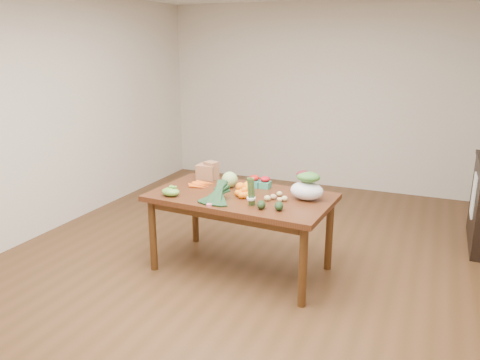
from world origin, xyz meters
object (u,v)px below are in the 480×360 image
at_px(paper_bag, 207,170).
at_px(kale_bunch, 215,194).
at_px(mandarin_cluster, 245,192).
at_px(salad_bag, 307,187).
at_px(asparagus_bundle, 251,192).
at_px(cabbage, 230,179).
at_px(dining_table, 241,233).

bearing_deg(paper_bag, kale_bunch, -57.72).
bearing_deg(mandarin_cluster, salad_bag, 16.42).
xyz_separation_m(paper_bag, salad_bag, (1.13, -0.26, 0.02)).
height_order(paper_bag, asparagus_bundle, asparagus_bundle).
height_order(mandarin_cluster, kale_bunch, kale_bunch).
xyz_separation_m(paper_bag, cabbage, (0.34, -0.18, -0.01)).
relative_size(paper_bag, cabbage, 1.67).
xyz_separation_m(dining_table, cabbage, (-0.20, 0.18, 0.45)).
xyz_separation_m(cabbage, kale_bunch, (0.07, -0.48, 0.00)).
bearing_deg(salad_bag, paper_bag, 167.22).
bearing_deg(dining_table, salad_bag, 13.11).
bearing_deg(asparagus_bundle, salad_bag, 44.52).
bearing_deg(cabbage, salad_bag, -5.71).
distance_m(mandarin_cluster, kale_bunch, 0.30).
relative_size(kale_bunch, asparagus_bundle, 1.60).
distance_m(paper_bag, kale_bunch, 0.78).
height_order(dining_table, paper_bag, paper_bag).
distance_m(kale_bunch, asparagus_bundle, 0.33).
height_order(asparagus_bundle, salad_bag, asparagus_bundle).
bearing_deg(kale_bunch, paper_bag, 125.67).
height_order(dining_table, cabbage, cabbage).
relative_size(dining_table, asparagus_bundle, 6.59).
distance_m(paper_bag, asparagus_bundle, 0.95).
distance_m(paper_bag, cabbage, 0.38).
bearing_deg(paper_bag, mandarin_cluster, -34.81).
xyz_separation_m(dining_table, mandarin_cluster, (0.06, -0.06, 0.42)).
height_order(cabbage, salad_bag, salad_bag).
bearing_deg(paper_bag, cabbage, -27.53).
height_order(paper_bag, salad_bag, salad_bag).
distance_m(dining_table, salad_bag, 0.77).
xyz_separation_m(cabbage, asparagus_bundle, (0.39, -0.42, 0.05)).
relative_size(cabbage, asparagus_bundle, 0.61).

